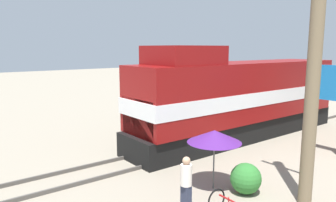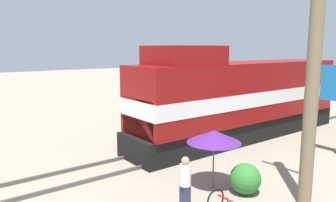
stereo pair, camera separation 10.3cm
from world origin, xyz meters
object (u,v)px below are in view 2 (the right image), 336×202
at_px(locomotive, 239,98).
at_px(person_bystander, 185,182).
at_px(utility_pole, 314,55).
at_px(vendor_umbrella, 214,136).

relative_size(locomotive, person_bystander, 8.26).
bearing_deg(locomotive, utility_pole, -33.38).
distance_m(locomotive, utility_pole, 8.02).
distance_m(utility_pole, vendor_umbrella, 4.05).
bearing_deg(person_bystander, vendor_umbrella, 109.51).
xyz_separation_m(utility_pole, vendor_umbrella, (-2.55, -1.48, -2.78)).
height_order(locomotive, vendor_umbrella, locomotive).
bearing_deg(locomotive, vendor_umbrella, -56.06).
bearing_deg(person_bystander, locomotive, 120.78).
bearing_deg(utility_pole, person_bystander, -120.19).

